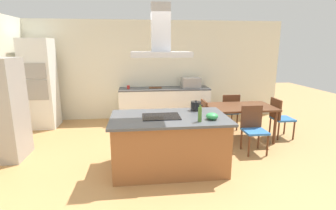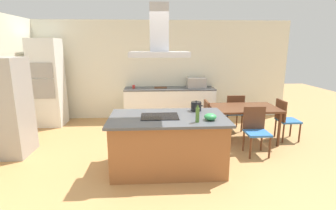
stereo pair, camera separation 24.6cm
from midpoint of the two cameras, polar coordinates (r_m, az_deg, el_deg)
ground at (r=5.84m, az=0.29°, el=-7.16°), size 16.00×16.00×0.00m
wall_back at (r=7.26m, az=-0.62°, el=7.76°), size 7.20×0.10×2.70m
kitchen_island at (r=4.28m, az=1.64°, el=-8.38°), size 1.90×1.12×0.90m
cooktop at (r=4.13m, az=-0.15°, el=-2.56°), size 0.60×0.44×0.01m
tea_kettle at (r=4.53m, az=7.85°, el=-0.29°), size 0.23×0.18×0.19m
olive_oil_bottle at (r=3.85m, az=8.41°, el=-2.14°), size 0.06×0.06×0.28m
mixing_bowl at (r=4.01m, az=11.15°, el=-2.61°), size 0.19×0.19×0.11m
back_counter at (r=7.05m, az=1.36°, el=0.19°), size 2.44×0.62×0.90m
countertop_microwave at (r=7.04m, az=7.32°, el=4.95°), size 0.50×0.38×0.28m
coffee_mug_red at (r=6.94m, az=-6.65°, el=4.05°), size 0.08×0.08×0.09m
cutting_board at (r=7.00m, az=-0.65°, el=3.92°), size 0.34×0.24×0.02m
wall_oven_stack at (r=7.14m, az=-24.34°, el=4.51°), size 0.70×0.66×2.20m
refrigerator at (r=5.51m, az=-31.74°, el=-0.52°), size 0.80×0.73×1.82m
dining_table at (r=5.72m, az=17.75°, el=-1.24°), size 1.40×0.90×0.75m
chair_at_left_end at (r=5.50m, az=8.70°, el=-3.03°), size 0.42×0.42×0.89m
chair_facing_back_wall at (r=6.37m, az=15.53°, el=-1.16°), size 0.42×0.42×0.89m
chair_at_right_end at (r=6.15m, az=25.63°, el=-2.48°), size 0.42×0.42×0.89m
chair_facing_island at (r=5.17m, az=20.25°, el=-4.74°), size 0.42×0.42×0.89m
range_hood at (r=3.98m, az=-0.16°, el=14.27°), size 0.90×0.55×0.78m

